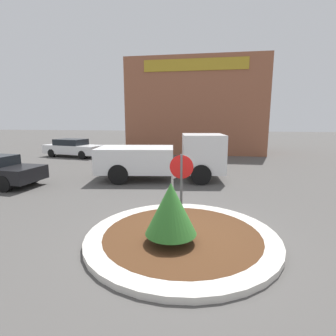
% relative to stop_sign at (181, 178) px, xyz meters
% --- Properties ---
extents(ground_plane, '(120.00, 120.00, 0.00)m').
position_rel_stop_sign_xyz_m(ground_plane, '(0.12, -0.84, -1.38)').
color(ground_plane, '#514F4C').
extents(traffic_island, '(4.72, 4.72, 0.14)m').
position_rel_stop_sign_xyz_m(traffic_island, '(0.12, -0.84, -1.31)').
color(traffic_island, beige).
rests_on(traffic_island, ground_plane).
extents(stop_sign, '(0.64, 0.07, 2.01)m').
position_rel_stop_sign_xyz_m(stop_sign, '(0.00, 0.00, 0.00)').
color(stop_sign, '#4C4C51').
rests_on(stop_sign, ground_plane).
extents(island_shrub, '(1.18, 1.18, 1.41)m').
position_rel_stop_sign_xyz_m(island_shrub, '(-0.08, -1.32, -0.42)').
color(island_shrub, brown).
rests_on(island_shrub, traffic_island).
extents(utility_truck, '(6.32, 3.13, 2.22)m').
position_rel_stop_sign_xyz_m(utility_truck, '(-1.44, 5.60, -0.27)').
color(utility_truck, white).
rests_on(utility_truck, ground_plane).
extents(storefront_building, '(11.61, 6.07, 7.91)m').
position_rel_stop_sign_xyz_m(storefront_building, '(-0.65, 17.61, 2.58)').
color(storefront_building, '#93563D').
rests_on(storefront_building, ground_plane).
extents(parked_sedan_white, '(4.97, 2.68, 1.39)m').
position_rel_stop_sign_xyz_m(parked_sedan_white, '(-10.00, 12.24, -0.67)').
color(parked_sedan_white, silver).
rests_on(parked_sedan_white, ground_plane).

